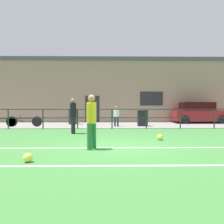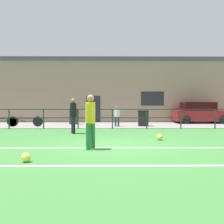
% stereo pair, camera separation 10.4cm
% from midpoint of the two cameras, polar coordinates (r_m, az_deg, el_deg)
% --- Properties ---
extents(ground, '(60.00, 44.00, 0.04)m').
position_cam_midpoint_polar(ground, '(7.95, 0.96, -8.41)').
color(ground, '#42843D').
extents(field_line_touchline, '(36.00, 0.11, 0.00)m').
position_cam_midpoint_polar(field_line_touchline, '(7.71, 1.01, -8.56)').
color(field_line_touchline, white).
rests_on(field_line_touchline, ground).
extents(field_line_hash, '(36.00, 0.11, 0.00)m').
position_cam_midpoint_polar(field_line_hash, '(5.51, 1.64, -12.73)').
color(field_line_hash, white).
rests_on(field_line_hash, ground).
extents(pavement_strip, '(48.00, 5.00, 0.02)m').
position_cam_midpoint_polar(pavement_strip, '(16.39, 0.20, -3.11)').
color(pavement_strip, gray).
rests_on(pavement_strip, ground).
extents(perimeter_fence, '(36.07, 0.07, 1.15)m').
position_cam_midpoint_polar(perimeter_fence, '(13.84, 0.33, -0.92)').
color(perimeter_fence, '#193823').
rests_on(perimeter_fence, ground).
extents(clubhouse_facade, '(28.00, 2.56, 5.19)m').
position_cam_midpoint_polar(clubhouse_facade, '(20.07, 0.07, 5.18)').
color(clubhouse_facade, gray).
rests_on(clubhouse_facade, ground).
extents(player_goalkeeper, '(0.30, 0.45, 1.70)m').
position_cam_midpoint_polar(player_goalkeeper, '(11.59, -9.01, -0.37)').
color(player_goalkeeper, black).
rests_on(player_goalkeeper, ground).
extents(player_striker, '(0.30, 0.42, 1.69)m').
position_cam_midpoint_polar(player_striker, '(7.40, -4.77, -1.50)').
color(player_striker, '#237038').
rests_on(player_striker, ground).
extents(soccer_ball_match, '(0.22, 0.22, 0.22)m').
position_cam_midpoint_polar(soccer_ball_match, '(6.16, -19.43, -10.21)').
color(soccer_ball_match, '#E5E04C').
rests_on(soccer_ball_match, ground).
extents(soccer_ball_spare, '(0.23, 0.23, 0.23)m').
position_cam_midpoint_polar(soccer_ball_spare, '(9.53, 11.61, -5.94)').
color(soccer_ball_spare, '#E5E04C').
rests_on(soccer_ball_spare, ground).
extents(spectator_child, '(0.34, 0.23, 1.29)m').
position_cam_midpoint_polar(spectator_child, '(15.05, 1.40, -0.70)').
color(spectator_child, '#232D4C').
rests_on(spectator_child, pavement_strip).
extents(parked_car_red, '(3.90, 1.78, 1.57)m').
position_cam_midpoint_polar(parked_car_red, '(19.10, 20.41, -0.27)').
color(parked_car_red, maroon).
rests_on(parked_car_red, pavement_strip).
extents(bicycle_parked_1, '(2.18, 0.04, 0.73)m').
position_cam_midpoint_polar(bicycle_parked_1, '(15.96, -19.83, -2.10)').
color(bicycle_parked_1, black).
rests_on(bicycle_parked_1, pavement_strip).
extents(trash_bin_0, '(0.58, 0.49, 1.07)m').
position_cam_midpoint_polar(trash_bin_0, '(17.14, -8.96, -1.08)').
color(trash_bin_0, '#33383D').
rests_on(trash_bin_0, pavement_strip).
extents(trash_bin_1, '(0.65, 0.55, 1.01)m').
position_cam_midpoint_polar(trash_bin_1, '(15.51, 7.65, -1.46)').
color(trash_bin_1, black).
rests_on(trash_bin_1, pavement_strip).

